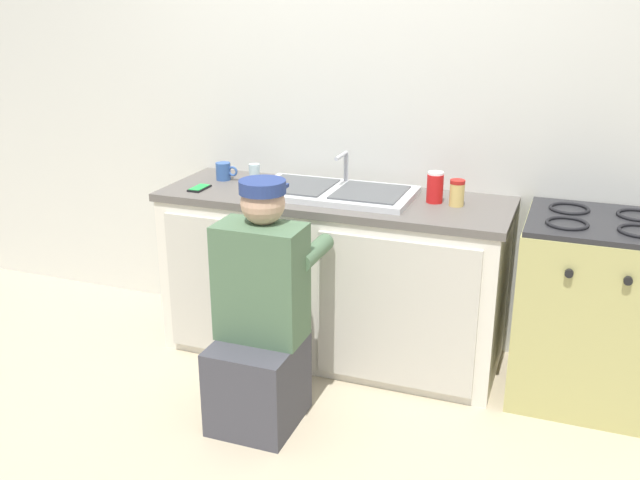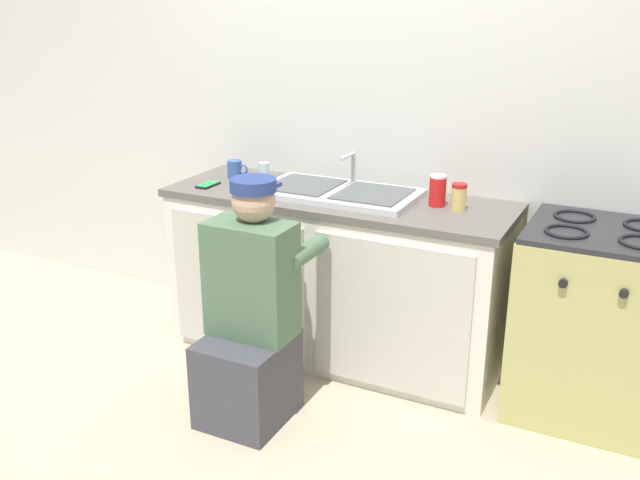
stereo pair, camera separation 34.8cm
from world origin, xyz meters
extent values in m
plane|color=tan|center=(0.00, 0.00, 0.00)|extent=(12.00, 12.00, 0.00)
cube|color=silver|center=(0.00, 0.65, 1.25)|extent=(6.00, 0.10, 2.50)
cube|color=silver|center=(0.00, 0.30, 0.42)|extent=(1.74, 0.60, 0.83)
cube|color=beige|center=(-0.42, -0.01, 0.42)|extent=(0.77, 0.02, 0.73)
cube|color=beige|center=(0.42, -0.01, 0.42)|extent=(0.77, 0.02, 0.73)
cube|color=#5B5651|center=(0.00, 0.30, 0.85)|extent=(1.78, 0.62, 0.04)
cube|color=silver|center=(0.00, 0.30, 0.89)|extent=(0.80, 0.44, 0.03)
cube|color=#4C4F51|center=(-0.19, 0.30, 0.91)|extent=(0.33, 0.35, 0.01)
cube|color=#4C4F51|center=(0.19, 0.30, 0.91)|extent=(0.33, 0.35, 0.01)
cylinder|color=#B7BABF|center=(0.00, 0.49, 0.96)|extent=(0.02, 0.02, 0.18)
cylinder|color=#B7BABF|center=(0.00, 0.41, 1.05)|extent=(0.02, 0.16, 0.02)
cube|color=tan|center=(1.27, 0.30, 0.43)|extent=(0.66, 0.60, 0.86)
cube|color=#262628|center=(1.27, 0.30, 0.87)|extent=(0.64, 0.59, 0.02)
torus|color=black|center=(1.13, 0.18, 0.89)|extent=(0.19, 0.19, 0.02)
torus|color=black|center=(1.42, 0.18, 0.89)|extent=(0.19, 0.19, 0.02)
torus|color=black|center=(1.13, 0.42, 0.89)|extent=(0.19, 0.19, 0.02)
torus|color=black|center=(1.42, 0.42, 0.89)|extent=(0.19, 0.19, 0.02)
cylinder|color=black|center=(1.16, -0.01, 0.73)|extent=(0.04, 0.02, 0.04)
cylinder|color=black|center=(1.39, -0.01, 0.73)|extent=(0.04, 0.02, 0.04)
cube|color=#3F3F47|center=(-0.09, -0.46, 0.20)|extent=(0.36, 0.40, 0.40)
cube|color=#4C6B4C|center=(-0.09, -0.40, 0.66)|extent=(0.38, 0.22, 0.52)
sphere|color=tan|center=(-0.09, -0.36, 1.01)|extent=(0.19, 0.19, 0.19)
cylinder|color=navy|center=(-0.09, -0.36, 1.08)|extent=(0.20, 0.20, 0.06)
cube|color=navy|center=(-0.09, -0.27, 1.06)|extent=(0.13, 0.09, 0.02)
cylinder|color=#4C6B4C|center=(-0.26, -0.20, 0.75)|extent=(0.08, 0.30, 0.08)
cylinder|color=#4C6B4C|center=(0.08, -0.20, 0.75)|extent=(0.08, 0.30, 0.08)
cylinder|color=#ADC6CC|center=(-0.48, 0.39, 0.92)|extent=(0.06, 0.06, 0.10)
cube|color=black|center=(-0.69, 0.16, 0.88)|extent=(0.07, 0.14, 0.01)
cube|color=green|center=(-0.69, 0.16, 0.88)|extent=(0.06, 0.12, 0.00)
cylinder|color=#DBB760|center=(0.61, 0.33, 0.93)|extent=(0.07, 0.07, 0.11)
cylinder|color=#B21E19|center=(0.61, 0.33, 0.99)|extent=(0.07, 0.07, 0.02)
cylinder|color=#335699|center=(-0.67, 0.38, 0.92)|extent=(0.08, 0.08, 0.09)
torus|color=#335699|center=(-0.61, 0.38, 0.93)|extent=(0.06, 0.01, 0.06)
cylinder|color=red|center=(0.50, 0.35, 0.94)|extent=(0.08, 0.08, 0.14)
cylinder|color=white|center=(0.50, 0.35, 1.02)|extent=(0.08, 0.08, 0.01)
camera|label=1|loc=(1.15, -2.98, 1.85)|focal=40.00mm
camera|label=2|loc=(1.47, -2.84, 1.85)|focal=40.00mm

